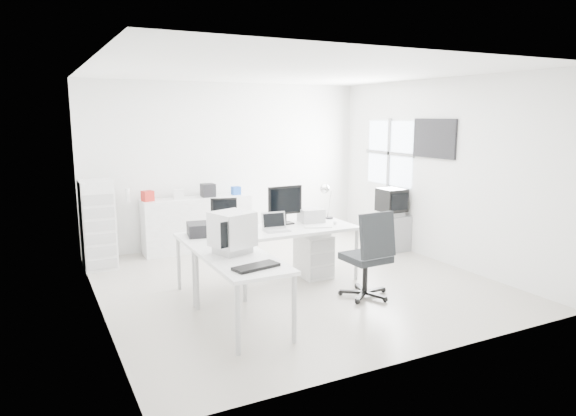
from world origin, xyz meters
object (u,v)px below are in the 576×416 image
side_desk (242,292)px  sideboard (197,224)px  inkjet_printer (206,229)px  drawer_pedestal (314,255)px  main_desk (270,257)px  laser_printer (311,215)px  office_chair (366,253)px  filing_cabinet (98,225)px  laptop (277,222)px  tv_cabinet (390,233)px  crt_monitor (232,232)px  lcd_monitor_large (285,205)px  lcd_monitor_small (224,214)px  crt_tv (392,203)px

side_desk → sideboard: size_ratio=0.78×
inkjet_printer → drawer_pedestal: bearing=8.2°
main_desk → sideboard: 2.19m
laser_printer → office_chair: size_ratio=0.29×
drawer_pedestal → inkjet_printer: bearing=178.2°
filing_cabinet → laptop: bearing=-44.3°
tv_cabinet → inkjet_printer: bearing=-170.2°
drawer_pedestal → laser_printer: laser_printer is taller
drawer_pedestal → crt_monitor: crt_monitor is taller
laser_printer → crt_monitor: (-1.60, -1.07, 0.14)m
inkjet_printer → lcd_monitor_large: (1.20, 0.15, 0.19)m
side_desk → lcd_monitor_small: 1.50m
lcd_monitor_large → laser_printer: 0.44m
laser_printer → sideboard: bearing=125.6°
drawer_pedestal → sideboard: sideboard is taller
inkjet_printer → office_chair: 2.04m
crt_tv → lcd_monitor_small: bearing=-172.0°
laptop → crt_tv: size_ratio=0.75×
filing_cabinet → inkjet_printer: bearing=-57.9°
inkjet_printer → lcd_monitor_small: (0.30, 0.15, 0.13)m
lcd_monitor_small → tv_cabinet: lcd_monitor_small is taller
main_desk → sideboard: (-0.34, 2.16, 0.08)m
side_desk → filing_cabinet: filing_cabinet is taller
lcd_monitor_small → office_chair: 1.91m
inkjet_printer → filing_cabinet: filing_cabinet is taller
laser_printer → filing_cabinet: filing_cabinet is taller
main_desk → side_desk: 1.39m
inkjet_printer → lcd_monitor_small: bearing=36.7°
sideboard → filing_cabinet: (-1.61, -0.31, 0.21)m
lcd_monitor_large → tv_cabinet: size_ratio=0.91×
crt_tv → laptop: bearing=-162.6°
laptop → laser_printer: bearing=30.2°
office_chair → sideboard: office_chair is taller
lcd_monitor_large → inkjet_printer: bearing=-176.0°
main_desk → crt_monitor: crt_monitor is taller
crt_tv → filing_cabinet: (-4.50, 1.17, -0.16)m
laptop → sideboard: size_ratio=0.21×
main_desk → filing_cabinet: size_ratio=1.82×
inkjet_printer → tv_cabinet: (3.40, 0.59, -0.53)m
inkjet_printer → laptop: (0.90, -0.20, 0.04)m
filing_cabinet → crt_tv: bearing=-14.5°
side_desk → office_chair: 1.72m
tv_cabinet → crt_tv: crt_tv is taller
laptop → crt_monitor: 1.18m
side_desk → tv_cabinet: 3.84m
main_desk → laptop: 0.51m
crt_monitor → filing_cabinet: filing_cabinet is taller
inkjet_printer → sideboard: bearing=86.2°
sideboard → office_chair: bearing=-69.1°
main_desk → crt_monitor: bearing=-135.0°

